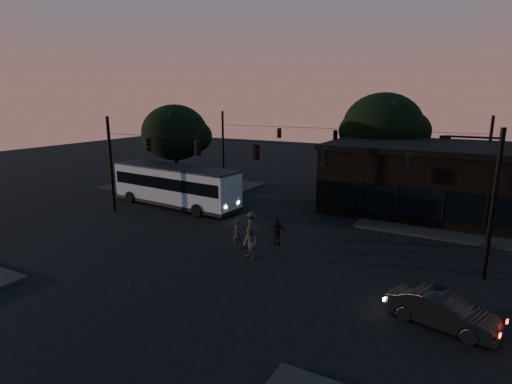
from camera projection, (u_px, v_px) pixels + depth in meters
The scene contains 14 objects.
ground at pixel (222, 257), 22.68m from camera, with size 120.00×120.00×0.00m, color black.
sidewalk_far_right at pixel (466, 222), 29.02m from camera, with size 14.00×10.00×0.15m, color black.
sidewalk_far_left at pixel (184, 186), 41.17m from camera, with size 14.00×10.00×0.15m, color black.
building at pixel (428, 178), 31.51m from camera, with size 15.40×10.41×5.40m.
tree_behind at pixel (383, 127), 38.21m from camera, with size 7.60×7.60×9.43m.
tree_left at pixel (175, 133), 39.07m from camera, with size 6.40×6.40×8.30m.
signal_rig_near at pixel (256, 170), 25.09m from camera, with size 26.24×0.30×7.50m.
signal_rig_far at pixel (335, 147), 38.82m from camera, with size 26.24×0.30×7.50m.
bus at pixel (175, 184), 33.22m from camera, with size 12.14×3.74×3.37m.
car at pixel (442, 310), 15.69m from camera, with size 1.43×4.10×1.35m, color black.
pedestrian_a at pixel (237, 234), 23.98m from camera, with size 0.63×0.41×1.73m, color black.
pedestrian_b at pixel (250, 243), 22.25m from camera, with size 0.90×0.70×1.85m, color #4C4745.
pedestrian_c at pixel (277, 231), 24.43m from camera, with size 1.02×0.42×1.73m, color black.
pedestrian_d at pixel (251, 224), 26.09m from camera, with size 1.04×0.60×1.60m, color #212329.
Camera 1 is at (11.88, -17.72, 8.76)m, focal length 28.00 mm.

